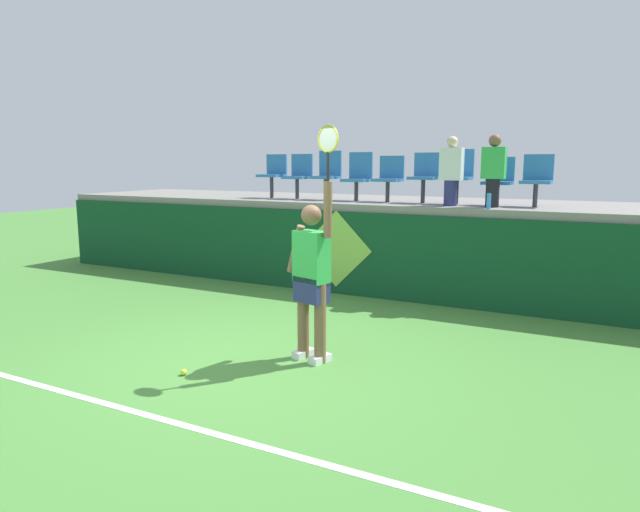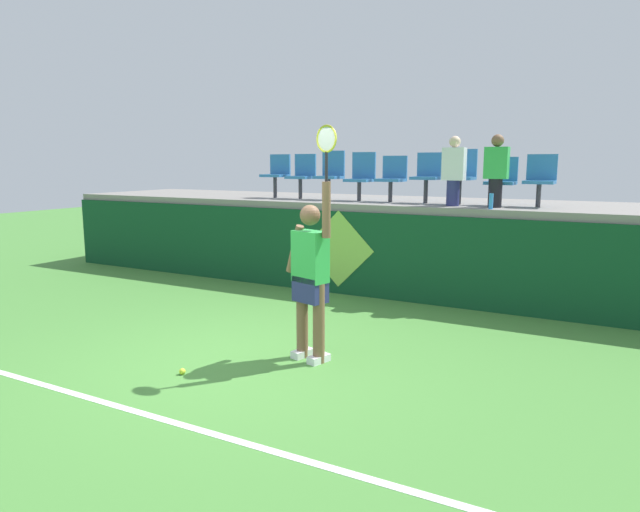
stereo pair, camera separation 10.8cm
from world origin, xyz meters
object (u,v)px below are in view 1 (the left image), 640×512
object	(u,v)px
water_bottle	(489,201)
stadium_chair_3	(358,175)
tennis_player	(312,274)
stadium_chair_7	(498,179)
stadium_chair_2	(328,173)
stadium_chair_6	(458,173)
spectator_0	(451,170)
stadium_chair_5	(425,174)
tennis_ball	(184,372)
stadium_chair_4	(389,176)
stadium_chair_8	(537,178)
spectator_1	(494,170)
stadium_chair_1	(299,174)
stadium_chair_0	(274,173)

from	to	relation	value
water_bottle	stadium_chair_3	distance (m)	2.58
tennis_player	stadium_chair_7	xyz separation A→B (m)	(1.20, 3.94, 0.94)
stadium_chair_2	stadium_chair_6	world-z (taller)	stadium_chair_6
water_bottle	spectator_0	world-z (taller)	spectator_0
stadium_chair_3	stadium_chair_5	world-z (taller)	stadium_chair_3
tennis_ball	stadium_chair_3	size ratio (longest dim) A/B	0.08
water_bottle	stadium_chair_4	xyz separation A→B (m)	(-1.84, 0.79, 0.32)
tennis_player	tennis_ball	distance (m)	1.68
stadium_chair_2	spectator_0	world-z (taller)	spectator_0
tennis_ball	spectator_0	xyz separation A→B (m)	(1.51, 4.52, 2.01)
stadium_chair_4	spectator_0	xyz separation A→B (m)	(1.18, -0.44, 0.11)
stadium_chair_5	stadium_chair_8	xyz separation A→B (m)	(1.76, 0.00, -0.03)
stadium_chair_3	stadium_chair_6	bearing A→B (deg)	-0.12
stadium_chair_8	spectator_1	distance (m)	0.72
stadium_chair_7	spectator_1	xyz separation A→B (m)	(0.00, -0.43, 0.14)
stadium_chair_1	stadium_chair_8	distance (m)	4.17
tennis_ball	stadium_chair_0	bearing A→B (deg)	112.16
stadium_chair_6	stadium_chair_8	xyz separation A→B (m)	(1.20, -0.00, -0.05)
stadium_chair_8	water_bottle	bearing A→B (deg)	-124.45
stadium_chair_4	spectator_1	world-z (taller)	spectator_1
stadium_chair_8	spectator_0	distance (m)	1.29
stadium_chair_2	stadium_chair_4	distance (m)	1.19
stadium_chair_7	spectator_0	size ratio (longest dim) A/B	0.71
stadium_chair_1	stadium_chair_6	xyz separation A→B (m)	(2.97, 0.00, 0.03)
tennis_ball	stadium_chair_2	xyz separation A→B (m)	(-0.87, 4.96, 1.95)
stadium_chair_3	stadium_chair_1	bearing A→B (deg)	-179.66
spectator_0	spectator_1	xyz separation A→B (m)	(0.64, 0.01, 0.01)
tennis_player	stadium_chair_1	size ratio (longest dim) A/B	3.07
stadium_chair_0	stadium_chair_6	xyz separation A→B (m)	(3.53, 0.01, 0.02)
tennis_ball	stadium_chair_1	xyz separation A→B (m)	(-1.46, 4.96, 1.92)
water_bottle	tennis_ball	bearing A→B (deg)	-117.50
stadium_chair_7	water_bottle	bearing A→B (deg)	-88.38
stadium_chair_0	spectator_1	size ratio (longest dim) A/B	0.76
stadium_chair_0	spectator_0	world-z (taller)	spectator_0
stadium_chair_2	spectator_1	size ratio (longest dim) A/B	0.82
stadium_chair_5	tennis_player	bearing A→B (deg)	-90.08
stadium_chair_7	stadium_chair_8	bearing A→B (deg)	0.15
stadium_chair_3	stadium_chair_4	bearing A→B (deg)	-0.86
tennis_ball	stadium_chair_7	distance (m)	5.72
tennis_ball	stadium_chair_0	world-z (taller)	stadium_chair_0
stadium_chair_0	stadium_chair_3	size ratio (longest dim) A/B	0.97
spectator_0	spectator_1	bearing A→B (deg)	0.69
water_bottle	stadium_chair_0	xyz separation A→B (m)	(-4.18, 0.79, 0.36)
stadium_chair_3	stadium_chair_4	size ratio (longest dim) A/B	1.08
stadium_chair_4	stadium_chair_1	bearing A→B (deg)	179.95
stadium_chair_0	stadium_chair_7	world-z (taller)	stadium_chair_0
water_bottle	stadium_chair_8	distance (m)	1.02
stadium_chair_0	spectator_1	world-z (taller)	spectator_1
stadium_chair_5	spectator_1	distance (m)	1.27
spectator_1	stadium_chair_2	bearing A→B (deg)	171.71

